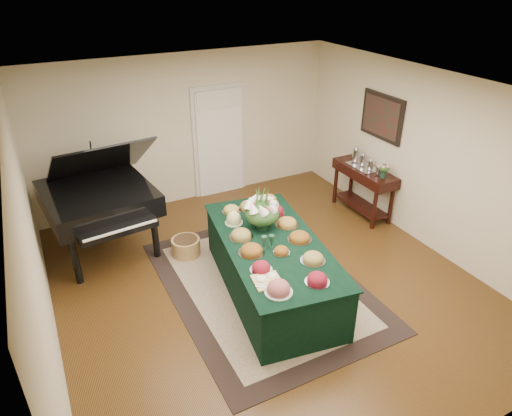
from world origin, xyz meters
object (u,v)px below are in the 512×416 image
buffet_table (271,266)px  floral_centerpiece (262,210)px  grand_piano (99,197)px  mahogany_sideboard (364,179)px

buffet_table → floral_centerpiece: 0.77m
grand_piano → mahogany_sideboard: grand_piano is taller
buffet_table → grand_piano: (-1.80, 2.07, 0.52)m
buffet_table → mahogany_sideboard: size_ratio=2.12×
mahogany_sideboard → grand_piano: bearing=168.9°
buffet_table → floral_centerpiece: bearing=82.5°
buffet_table → floral_centerpiece: (0.05, 0.37, 0.68)m
floral_centerpiece → grand_piano: 2.52m
floral_centerpiece → grand_piano: bearing=137.4°
buffet_table → mahogany_sideboard: (2.51, 1.22, 0.28)m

